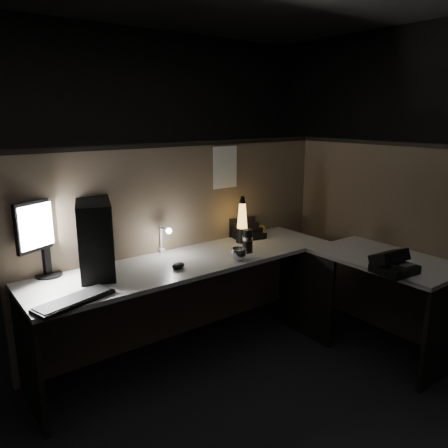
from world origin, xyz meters
TOP-DOWN VIEW (x-y plane):
  - floor at (0.00, 0.00)m, footprint 6.00×6.00m
  - room_shell at (0.00, 0.00)m, footprint 6.00×6.00m
  - partition_back at (0.00, 0.93)m, footprint 2.66×0.06m
  - partition_right at (1.33, 0.10)m, footprint 0.06×1.66m
  - desk at (0.18, 0.25)m, footprint 2.60×1.60m
  - pc_tower at (-0.78, 0.75)m, footprint 0.35×0.50m
  - monitor at (-1.05, 0.89)m, footprint 0.36×0.19m
  - keyboard at (-1.06, 0.37)m, footprint 0.47×0.26m
  - mouse at (-0.32, 0.50)m, footprint 0.12×0.10m
  - clip_lamp at (-0.24, 0.82)m, footprint 0.04×0.16m
  - organizer at (0.53, 0.81)m, footprint 0.28×0.26m
  - lava_lamp at (0.41, 0.72)m, footprint 0.10×0.10m
  - travel_mug at (0.28, 0.49)m, footprint 0.08×0.08m
  - steel_mug at (0.11, 0.39)m, footprint 0.13×0.13m
  - figurine at (0.71, 0.82)m, footprint 0.06×0.06m
  - pinned_paper at (0.37, 0.90)m, footprint 0.23×0.00m
  - desk_phone at (0.76, -0.40)m, footprint 0.27×0.28m

SIDE VIEW (x-z plane):
  - floor at x=0.00m, z-range 0.00..0.00m
  - desk at x=0.18m, z-range 0.22..0.95m
  - keyboard at x=-1.06m, z-range 0.73..0.75m
  - mouse at x=-0.32m, z-range 0.73..0.77m
  - partition_back at x=0.00m, z-range 0.00..1.50m
  - partition_right at x=1.33m, z-range 0.00..1.50m
  - organizer at x=0.53m, z-range 0.68..0.86m
  - steel_mug at x=0.11m, z-range 0.73..0.82m
  - figurine at x=0.71m, z-range 0.75..0.81m
  - desk_phone at x=0.76m, z-range 0.71..0.86m
  - travel_mug at x=0.28m, z-range 0.73..0.91m
  - clip_lamp at x=-0.24m, z-range 0.75..0.96m
  - lava_lamp at x=0.41m, z-range 0.70..1.07m
  - pc_tower at x=-0.78m, z-range 0.73..1.21m
  - monitor at x=-1.05m, z-range 0.78..1.28m
  - pinned_paper at x=0.37m, z-range 1.15..1.48m
  - room_shell at x=0.00m, z-range -1.38..4.62m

